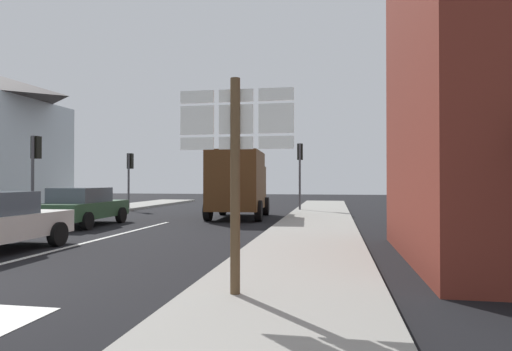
# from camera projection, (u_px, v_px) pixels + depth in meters

# --- Properties ---
(ground_plane) EXTENTS (80.00, 80.00, 0.00)m
(ground_plane) POSITION_uv_depth(u_px,v_px,m) (147.00, 227.00, 16.25)
(ground_plane) COLOR black
(sidewalk_right) EXTENTS (2.93, 44.00, 0.14)m
(sidewalk_right) POSITION_uv_depth(u_px,v_px,m) (311.00, 236.00, 13.20)
(sidewalk_right) COLOR gray
(sidewalk_right) RESTS_ON ground
(lane_centre_stripe) EXTENTS (0.16, 12.00, 0.01)m
(lane_centre_stripe) POSITION_uv_depth(u_px,v_px,m) (88.00, 242.00, 12.31)
(lane_centre_stripe) COLOR silver
(lane_centre_stripe) RESTS_ON ground
(sedan_far) EXTENTS (2.09, 4.26, 1.47)m
(sedan_far) POSITION_uv_depth(u_px,v_px,m) (83.00, 206.00, 16.77)
(sedan_far) COLOR #2D5133
(sedan_far) RESTS_ON ground
(delivery_truck) EXTENTS (2.74, 5.12, 3.05)m
(delivery_truck) POSITION_uv_depth(u_px,v_px,m) (238.00, 183.00, 20.24)
(delivery_truck) COLOR #4C2D14
(delivery_truck) RESTS_ON ground
(route_sign_post) EXTENTS (1.66, 0.14, 3.20)m
(route_sign_post) POSITION_uv_depth(u_px,v_px,m) (236.00, 162.00, 6.24)
(route_sign_post) COLOR brown
(route_sign_post) RESTS_ON ground
(traffic_light_near_left) EXTENTS (0.30, 0.49, 3.53)m
(traffic_light_near_left) POSITION_uv_depth(u_px,v_px,m) (35.00, 159.00, 17.55)
(traffic_light_near_left) COLOR #47474C
(traffic_light_near_left) RESTS_ON ground
(traffic_light_far_right) EXTENTS (0.30, 0.49, 3.79)m
(traffic_light_far_right) POSITION_uv_depth(u_px,v_px,m) (300.00, 161.00, 24.30)
(traffic_light_far_right) COLOR #47474C
(traffic_light_far_right) RESTS_ON ground
(traffic_light_far_left) EXTENTS (0.30, 0.49, 3.34)m
(traffic_light_far_left) POSITION_uv_depth(u_px,v_px,m) (130.00, 168.00, 25.69)
(traffic_light_far_left) COLOR #47474C
(traffic_light_far_left) RESTS_ON ground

